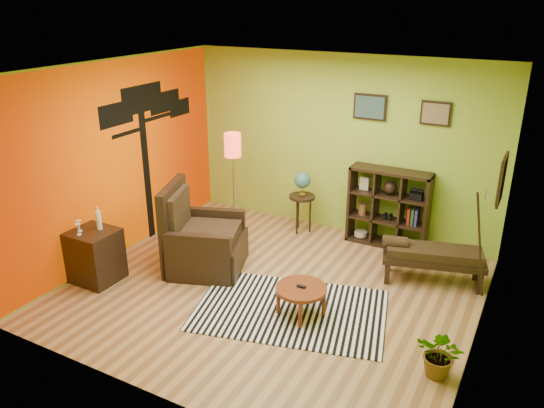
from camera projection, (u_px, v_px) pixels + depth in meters
The scene contains 11 objects.
ground at pixel (271, 290), 6.92m from camera, with size 5.00×5.00×0.00m, color tan.
room_shell at pixel (265, 156), 6.31m from camera, with size 5.04×4.54×2.82m.
zebra_rug at pixel (291, 310), 6.46m from camera, with size 2.29×1.47×0.01m, color white.
coffee_table at pixel (301, 291), 6.26m from camera, with size 0.61×0.61×0.40m.
armchair at pixel (201, 243), 7.36m from camera, with size 1.27×1.26×1.22m.
side_cabinet at pixel (95, 255), 7.04m from camera, with size 0.60×0.55×1.03m.
floor_lamp at pixel (233, 155), 7.80m from camera, with size 0.26×0.26×1.71m.
globe_table at pixel (302, 187), 8.34m from camera, with size 0.41×0.41×1.01m.
cube_shelf at pixel (389, 208), 7.95m from camera, with size 1.20×0.35×1.20m.
bench at pixel (431, 255), 6.98m from camera, with size 1.39×0.80×0.61m.
potted_plant at pixel (441, 359), 5.29m from camera, with size 0.46×0.51×0.40m, color #26661E.
Camera 1 is at (2.87, -5.29, 3.59)m, focal length 35.00 mm.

